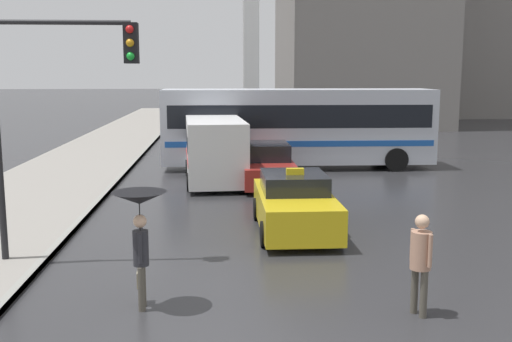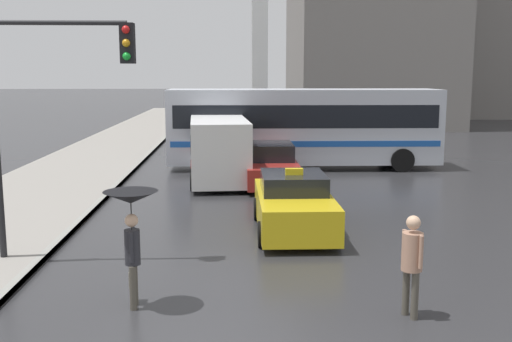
% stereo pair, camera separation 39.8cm
% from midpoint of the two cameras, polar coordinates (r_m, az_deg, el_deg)
% --- Properties ---
extents(taxi, '(1.91, 4.19, 1.62)m').
position_cam_midpoint_polar(taxi, '(15.14, 2.93, -3.22)').
color(taxi, gold).
rests_on(taxi, ground_plane).
extents(sedan_red, '(1.91, 4.72, 1.47)m').
position_cam_midpoint_polar(sedan_red, '(21.62, 0.49, 0.52)').
color(sedan_red, maroon).
rests_on(sedan_red, ground_plane).
extents(ambulance_van, '(2.33, 5.27, 2.33)m').
position_cam_midpoint_polar(ambulance_van, '(21.90, -4.49, 2.27)').
color(ambulance_van, silver).
rests_on(ambulance_van, ground_plane).
extents(city_bus, '(11.25, 2.78, 3.31)m').
position_cam_midpoint_polar(city_bus, '(25.29, 3.50, 4.45)').
color(city_bus, '#B2B7C1').
rests_on(city_bus, ground_plane).
extents(pedestrian_with_umbrella, '(0.91, 0.91, 2.03)m').
position_cam_midpoint_polar(pedestrian_with_umbrella, '(10.21, -12.12, -4.36)').
color(pedestrian_with_umbrella, '#4C473D').
rests_on(pedestrian_with_umbrella, ground_plane).
extents(pedestrian_man, '(0.45, 0.48, 1.71)m').
position_cam_midpoint_polar(pedestrian_man, '(10.16, 14.33, -7.82)').
color(pedestrian_man, '#4C473D').
rests_on(pedestrian_man, ground_plane).
extents(traffic_light, '(2.95, 0.38, 5.26)m').
position_cam_midpoint_polar(traffic_light, '(12.83, -19.53, 7.31)').
color(traffic_light, black).
rests_on(traffic_light, ground_plane).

